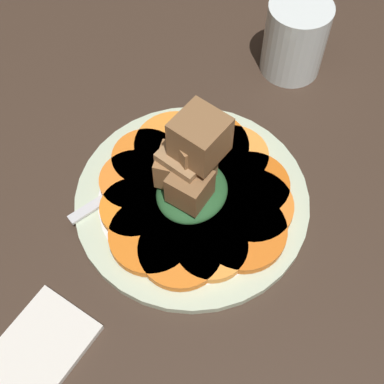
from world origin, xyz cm
name	(u,v)px	position (x,y,z in cm)	size (l,w,h in cm)	color
table_slab	(192,206)	(0.00, 0.00, 1.00)	(120.00, 120.00, 2.00)	#38281E
plate	(192,199)	(0.00, 0.00, 2.52)	(25.69, 25.69, 1.05)	beige
carrot_slice_0	(211,247)	(4.15, 5.13, 3.61)	(7.56, 7.56, 1.01)	orange
carrot_slice_1	(242,230)	(0.77, 6.77, 3.61)	(9.40, 9.40, 1.01)	orange
carrot_slice_2	(251,206)	(-2.31, 6.07, 3.61)	(9.10, 9.10, 1.01)	orange
carrot_slice_3	(251,185)	(-4.55, 4.76, 3.61)	(8.44, 8.44, 1.01)	orange
carrot_slice_4	(233,156)	(-6.78, 1.03, 3.61)	(8.13, 8.13, 1.01)	orange
carrot_slice_5	(207,147)	(-6.28, -2.14, 3.61)	(9.66, 9.66, 1.01)	orange
carrot_slice_6	(176,146)	(-4.35, -5.12, 3.61)	(9.58, 9.58, 1.01)	orange
carrot_slice_7	(146,158)	(-1.09, -7.03, 3.61)	(7.67, 7.67, 1.01)	orange
carrot_slice_8	(134,181)	(2.07, -6.29, 3.61)	(7.67, 7.67, 1.01)	orange
carrot_slice_9	(133,208)	(4.92, -4.23, 3.61)	(7.20, 7.20, 1.01)	orange
carrot_slice_10	(152,235)	(6.46, -0.74, 3.61)	(8.94, 8.94, 1.01)	orange
carrot_slice_11	(181,250)	(6.11, 2.68, 3.61)	(8.79, 8.79, 1.01)	orange
center_pile	(190,168)	(-0.36, -0.53, 7.78)	(8.29, 8.13, 11.53)	#235128
fork	(141,176)	(0.93, -6.16, 3.30)	(17.29, 7.17, 0.40)	silver
water_glass	(295,38)	(-24.15, -0.80, 6.82)	(7.76, 7.76, 9.64)	silver
napkin	(31,359)	(22.74, -2.95, 2.40)	(12.39, 7.43, 0.80)	silver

